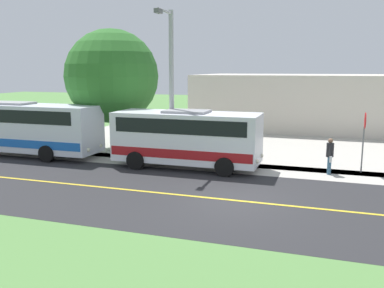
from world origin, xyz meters
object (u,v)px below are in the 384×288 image
at_px(shuttle_bus_front, 187,136).
at_px(stop_sign, 364,132).
at_px(street_light_pole, 171,81).
at_px(transit_bus_rear, 6,125).
at_px(pedestrian_with_bags, 330,155).
at_px(tree_curbside, 112,76).
at_px(commercial_building, 337,102).

height_order(shuttle_bus_front, stop_sign, same).
xyz_separation_m(shuttle_bus_front, street_light_pole, (-0.35, -0.97, 2.68)).
height_order(transit_bus_rear, pedestrian_with_bags, transit_bus_rear).
relative_size(transit_bus_rear, tree_curbside, 1.62).
relative_size(pedestrian_with_bags, tree_curbside, 0.24).
distance_m(street_light_pole, tree_curbside, 5.33).
xyz_separation_m(stop_sign, street_light_pole, (1.23, -9.24, 2.30)).
xyz_separation_m(transit_bus_rear, stop_sign, (-1.65, 19.29, 0.29)).
bearing_deg(shuttle_bus_front, transit_bus_rear, -89.64).
height_order(street_light_pole, commercial_building, street_light_pole).
bearing_deg(shuttle_bus_front, stop_sign, 100.79).
bearing_deg(transit_bus_rear, street_light_pole, 92.38).
bearing_deg(transit_bus_rear, tree_curbside, 118.83).
bearing_deg(tree_curbside, transit_bus_rear, -61.17).
bearing_deg(transit_bus_rear, pedestrian_with_bags, 92.77).
bearing_deg(pedestrian_with_bags, shuttle_bus_front, -83.34).
bearing_deg(transit_bus_rear, commercial_building, 132.84).
relative_size(transit_bus_rear, commercial_building, 0.52).
distance_m(shuttle_bus_front, transit_bus_rear, 11.01).
bearing_deg(commercial_building, pedestrian_with_bags, -1.62).
bearing_deg(commercial_building, stop_sign, 3.80).
xyz_separation_m(stop_sign, tree_curbside, (-1.30, -13.94, 2.47)).
distance_m(pedestrian_with_bags, commercial_building, 16.14).
relative_size(shuttle_bus_front, pedestrian_with_bags, 4.30).
xyz_separation_m(transit_bus_rear, tree_curbside, (-2.95, 5.35, 2.77)).
distance_m(transit_bus_rear, stop_sign, 19.36).
distance_m(shuttle_bus_front, street_light_pole, 2.87).
xyz_separation_m(stop_sign, commercial_building, (-15.30, -1.02, 0.24)).
relative_size(street_light_pole, tree_curbside, 1.07).
distance_m(stop_sign, tree_curbside, 14.21).
distance_m(shuttle_bus_front, tree_curbside, 6.96).
bearing_deg(stop_sign, pedestrian_with_bags, -62.00).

